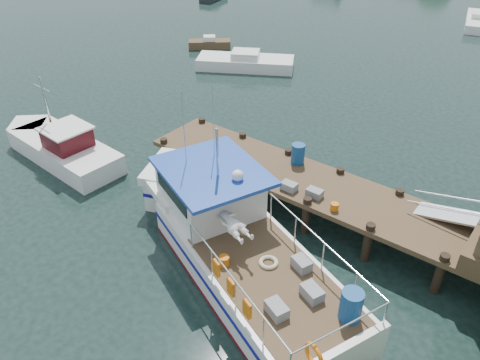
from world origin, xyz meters
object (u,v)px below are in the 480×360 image
Objects in this scene: dock at (448,213)px; moored_a at (245,62)px; moored_rowboat at (210,43)px; work_boat at (61,146)px; lobster_boat at (230,235)px; moored_d at (480,21)px.

moored_a is at bearing 145.86° from dock.
work_boat is at bearing -83.34° from moored_rowboat.
work_boat reaches higher than moored_rowboat.
lobster_boat is 1.63× the size of moored_d.
moored_a is (4.96, -1.91, 0.11)m from moored_rowboat.
lobster_boat is 37.30m from moored_d.
lobster_boat is 1.68× the size of moored_a.
moored_d is at bearing 114.10° from lobster_boat.
lobster_boat is at bearing -58.24° from moored_rowboat.
lobster_boat is 19.39m from moored_a.
moored_rowboat is (-5.37, 17.18, -0.29)m from work_boat.
work_boat is at bearing -160.36° from lobster_boat.
dock reaches higher than moored_a.
moored_rowboat is (-22.09, 13.53, -1.89)m from dock.
moored_rowboat is 5.32m from moored_a.
work_boat is at bearing -88.39° from moored_d.
moored_d is at bearing 101.91° from dock.
moored_a is 23.76m from moored_d.
work_boat is 1.11× the size of moored_a.
moored_a is at bearing -31.80° from moored_rowboat.
lobster_boat is at bearing -144.67° from dock.
work_boat is 2.42× the size of moored_rowboat.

